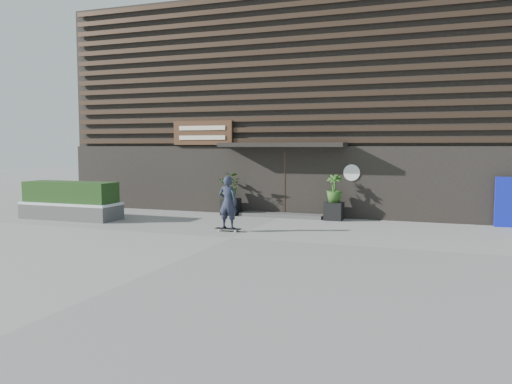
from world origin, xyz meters
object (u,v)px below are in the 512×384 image
at_px(raised_bed, 71,212).
at_px(skateboarder, 228,203).
at_px(planter_pot_right, 334,211).
at_px(planter_pot_left, 231,207).

distance_m(raised_bed, skateboarder, 6.23).
bearing_deg(skateboarder, planter_pot_right, 54.80).
xyz_separation_m(planter_pot_left, skateboarder, (1.37, -3.44, 0.56)).
height_order(planter_pot_left, planter_pot_right, same).
relative_size(raised_bed, skateboarder, 2.14).
bearing_deg(planter_pot_right, planter_pot_left, 180.00).
bearing_deg(planter_pot_right, skateboarder, -125.20).
xyz_separation_m(planter_pot_left, planter_pot_right, (3.80, 0.00, 0.00)).
xyz_separation_m(planter_pot_right, skateboarder, (-2.43, -3.44, 0.56)).
height_order(planter_pot_left, raised_bed, planter_pot_left).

